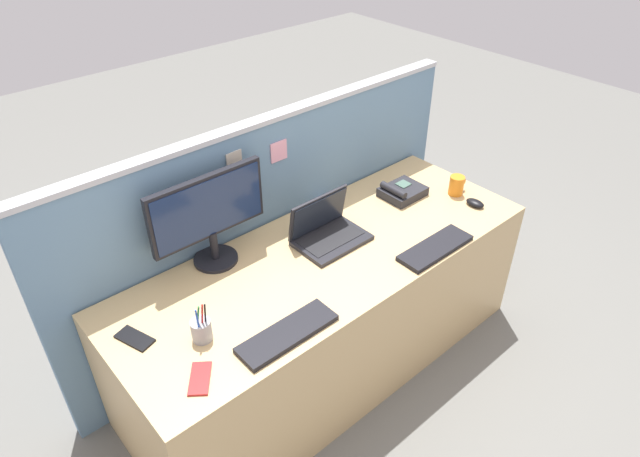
# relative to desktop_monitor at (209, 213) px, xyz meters

# --- Properties ---
(ground_plane) EXTENTS (10.00, 10.00, 0.00)m
(ground_plane) POSITION_rel_desktop_monitor_xyz_m (0.40, -0.31, -0.96)
(ground_plane) COLOR slate
(desk) EXTENTS (2.06, 0.76, 0.71)m
(desk) POSITION_rel_desktop_monitor_xyz_m (0.40, -0.31, -0.60)
(desk) COLOR tan
(desk) RESTS_ON ground_plane
(cubicle_divider) EXTENTS (2.32, 0.08, 1.24)m
(cubicle_divider) POSITION_rel_desktop_monitor_xyz_m (0.40, 0.11, -0.33)
(cubicle_divider) COLOR #6084A3
(cubicle_divider) RESTS_ON ground_plane
(desktop_monitor) EXTENTS (0.54, 0.20, 0.43)m
(desktop_monitor) POSITION_rel_desktop_monitor_xyz_m (0.00, 0.00, 0.00)
(desktop_monitor) COLOR black
(desktop_monitor) RESTS_ON desk
(laptop) EXTENTS (0.33, 0.24, 0.21)m
(laptop) POSITION_rel_desktop_monitor_xyz_m (0.48, -0.21, -0.20)
(laptop) COLOR #232328
(laptop) RESTS_ON desk
(desk_phone) EXTENTS (0.22, 0.18, 0.08)m
(desk_phone) POSITION_rel_desktop_monitor_xyz_m (1.04, -0.19, -0.22)
(desk_phone) COLOR #232328
(desk_phone) RESTS_ON desk
(keyboard_main) EXTENTS (0.41, 0.13, 0.02)m
(keyboard_main) POSITION_rel_desktop_monitor_xyz_m (-0.05, -0.58, -0.24)
(keyboard_main) COLOR black
(keyboard_main) RESTS_ON desk
(keyboard_spare) EXTENTS (0.39, 0.14, 0.02)m
(keyboard_spare) POSITION_rel_desktop_monitor_xyz_m (0.80, -0.61, -0.24)
(keyboard_spare) COLOR black
(keyboard_spare) RESTS_ON desk
(computer_mouse_right_hand) EXTENTS (0.06, 0.10, 0.03)m
(computer_mouse_right_hand) POSITION_rel_desktop_monitor_xyz_m (1.25, -0.51, -0.23)
(computer_mouse_right_hand) COLOR black
(computer_mouse_right_hand) RESTS_ON desk
(pen_cup) EXTENTS (0.08, 0.08, 0.18)m
(pen_cup) POSITION_rel_desktop_monitor_xyz_m (-0.30, -0.38, -0.20)
(pen_cup) COLOR #99999E
(pen_cup) RESTS_ON desk
(cell_phone_black_slab) EXTENTS (0.11, 0.17, 0.01)m
(cell_phone_black_slab) POSITION_rel_desktop_monitor_xyz_m (-0.50, -0.21, -0.25)
(cell_phone_black_slab) COLOR black
(cell_phone_black_slab) RESTS_ON desk
(cell_phone_white_slab) EXTENTS (0.14, 0.16, 0.01)m
(cell_phone_white_slab) POSITION_rel_desktop_monitor_xyz_m (0.67, 0.01, -0.25)
(cell_phone_white_slab) COLOR silver
(cell_phone_white_slab) RESTS_ON desk
(cell_phone_red_case) EXTENTS (0.15, 0.16, 0.01)m
(cell_phone_red_case) POSITION_rel_desktop_monitor_xyz_m (-0.41, -0.54, -0.25)
(cell_phone_red_case) COLOR #B22323
(cell_phone_red_case) RESTS_ON desk
(coffee_mug) EXTENTS (0.12, 0.08, 0.10)m
(coffee_mug) POSITION_rel_desktop_monitor_xyz_m (1.27, -0.37, -0.20)
(coffee_mug) COLOR orange
(coffee_mug) RESTS_ON desk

